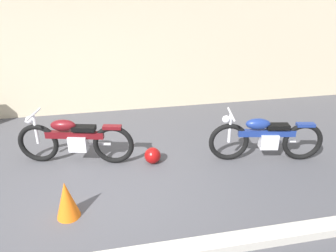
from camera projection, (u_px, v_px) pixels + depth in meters
The scene contains 6 objects.
ground_plane at pixel (97, 191), 4.99m from camera, with size 40.00×40.00×0.00m, color #47474C.
building_wall at pixel (91, 51), 7.50m from camera, with size 18.00×0.30×2.94m, color beige.
helmet at pixel (153, 156), 5.71m from camera, with size 0.29×0.29×0.29m, color maroon.
traffic_cone at pixel (67, 200), 4.36m from camera, with size 0.32×0.32×0.55m, color orange.
motorcycle_blue at pixel (265, 138), 5.70m from camera, with size 2.00×0.64×0.91m.
motorcycle_maroon at pixel (74, 140), 5.62m from camera, with size 2.01×0.73×0.92m.
Camera 1 is at (0.26, -4.26, 2.98)m, focal length 34.61 mm.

